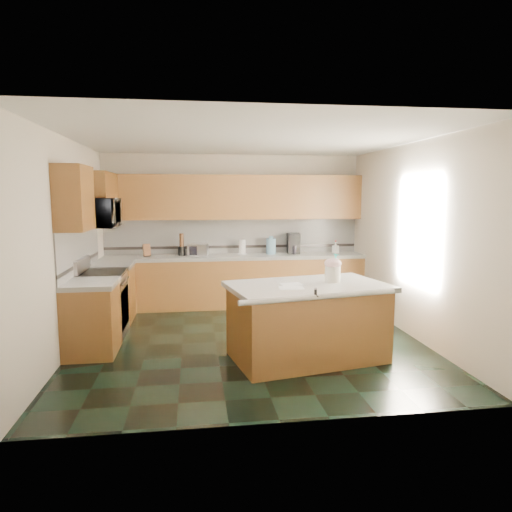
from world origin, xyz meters
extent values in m
plane|color=black|center=(0.00, 0.00, 0.00)|extent=(4.60, 4.60, 0.00)
plane|color=white|center=(0.00, 0.00, 2.70)|extent=(4.60, 4.60, 0.00)
cube|color=beige|center=(0.00, 2.32, 1.35)|extent=(4.60, 0.04, 2.70)
cube|color=beige|center=(0.00, -2.32, 1.35)|extent=(4.60, 0.04, 2.70)
cube|color=beige|center=(-2.32, 0.00, 1.35)|extent=(0.04, 4.60, 2.70)
cube|color=beige|center=(2.32, 0.00, 1.35)|extent=(0.04, 4.60, 2.70)
cube|color=#42240B|center=(0.00, 2.00, 0.43)|extent=(4.60, 0.60, 0.86)
cube|color=white|center=(0.00, 2.00, 0.89)|extent=(4.60, 0.64, 0.06)
cube|color=#42240B|center=(0.00, 2.13, 1.94)|extent=(4.60, 0.33, 0.78)
cube|color=silver|center=(0.00, 2.29, 1.24)|extent=(4.60, 0.02, 0.63)
cube|color=black|center=(0.00, 2.28, 1.04)|extent=(4.60, 0.01, 0.05)
cube|color=#42240B|center=(-2.00, 1.29, 0.43)|extent=(0.60, 0.82, 0.86)
cube|color=white|center=(-2.00, 1.29, 0.89)|extent=(0.64, 0.82, 0.06)
cube|color=#42240B|center=(-2.00, -0.24, 0.43)|extent=(0.60, 0.72, 0.86)
cube|color=white|center=(-2.00, -0.24, 0.89)|extent=(0.64, 0.72, 0.06)
cube|color=silver|center=(-2.29, 0.55, 1.24)|extent=(0.02, 2.30, 0.63)
cube|color=black|center=(-2.28, 0.55, 1.04)|extent=(0.01, 2.30, 0.05)
cube|color=#42240B|center=(-2.13, 1.42, 1.94)|extent=(0.33, 1.09, 0.78)
cube|color=#42240B|center=(-2.13, -0.24, 1.94)|extent=(0.33, 0.72, 0.78)
cube|color=#B7B7BC|center=(-2.00, 0.50, 0.44)|extent=(0.60, 0.76, 0.88)
cube|color=black|center=(-1.71, 0.50, 0.40)|extent=(0.02, 0.68, 0.55)
cube|color=black|center=(-2.00, 0.50, 0.90)|extent=(0.62, 0.78, 0.04)
cylinder|color=#B7B7BC|center=(-1.68, 0.50, 0.78)|extent=(0.02, 0.66, 0.02)
cube|color=#B7B7BC|center=(-2.26, 0.50, 1.02)|extent=(0.06, 0.76, 0.18)
imported|color=#B7B7BC|center=(-2.00, 0.50, 1.73)|extent=(0.50, 0.73, 0.41)
cube|color=#42240B|center=(0.62, -0.77, 0.43)|extent=(1.92, 1.33, 0.86)
cube|color=white|center=(0.62, -0.77, 0.89)|extent=(2.03, 1.44, 0.06)
cylinder|color=white|center=(0.62, -1.32, 0.89)|extent=(1.83, 0.42, 0.06)
cylinder|color=white|center=(0.96, -0.67, 1.02)|extent=(0.19, 0.19, 0.20)
ellipsoid|color=#D3A4A9|center=(0.96, -0.67, 1.15)|extent=(0.21, 0.21, 0.13)
cylinder|color=tan|center=(0.96, -0.67, 1.19)|extent=(0.07, 0.02, 0.02)
sphere|color=tan|center=(0.92, -0.67, 1.19)|extent=(0.04, 0.04, 0.04)
sphere|color=tan|center=(0.99, -0.67, 1.19)|extent=(0.04, 0.04, 0.04)
imported|color=#21AFA9|center=(1.00, -0.65, 1.09)|extent=(0.17, 0.17, 0.34)
cube|color=white|center=(0.38, -0.96, 0.92)|extent=(0.30, 0.23, 0.00)
cube|color=white|center=(0.42, -0.75, 0.92)|extent=(0.28, 0.22, 0.00)
cube|color=black|center=(0.57, -1.30, 0.93)|extent=(0.06, 0.10, 0.09)
cylinder|color=black|center=(0.57, -1.36, 0.91)|extent=(0.02, 0.07, 0.02)
cube|color=#472814|center=(-1.53, 2.05, 1.03)|extent=(0.16, 0.18, 0.23)
cylinder|color=black|center=(-0.93, 2.08, 1.00)|extent=(0.13, 0.13, 0.16)
cylinder|color=#472814|center=(-0.93, 2.08, 1.19)|extent=(0.07, 0.07, 0.23)
cube|color=#B7B7BC|center=(-0.65, 2.05, 1.02)|extent=(0.38, 0.29, 0.20)
cube|color=black|center=(-0.65, 1.94, 1.02)|extent=(0.30, 0.01, 0.16)
cylinder|color=white|center=(0.14, 2.10, 1.05)|extent=(0.12, 0.12, 0.26)
cylinder|color=#B7B7BC|center=(0.14, 2.10, 0.93)|extent=(0.17, 0.17, 0.01)
cylinder|color=#6090AB|center=(0.66, 2.06, 1.06)|extent=(0.17, 0.17, 0.28)
cylinder|color=#6090AB|center=(0.66, 2.06, 1.22)|extent=(0.08, 0.08, 0.04)
cube|color=black|center=(1.08, 2.08, 1.11)|extent=(0.24, 0.26, 0.37)
cylinder|color=black|center=(1.08, 2.03, 1.00)|extent=(0.15, 0.15, 0.15)
imported|color=white|center=(1.86, 2.05, 1.02)|extent=(0.12, 0.13, 0.20)
cylinder|color=red|center=(1.86, 2.05, 1.14)|extent=(0.02, 0.02, 0.03)
cube|color=white|center=(2.29, -0.20, 1.50)|extent=(0.02, 1.40, 1.10)
camera|label=1|loc=(-0.73, -5.99, 1.97)|focal=32.00mm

